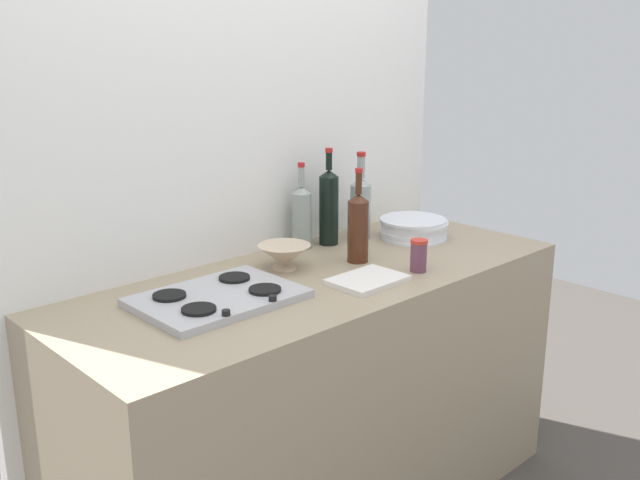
{
  "coord_description": "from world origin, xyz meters",
  "views": [
    {
      "loc": [
        -1.56,
        -1.65,
        1.66
      ],
      "look_at": [
        0.0,
        0.0,
        1.02
      ],
      "focal_mm": 40.57,
      "sensor_mm": 36.0,
      "label": 1
    }
  ],
  "objects_px": {
    "stovetop_hob": "(218,297)",
    "wine_bottle_mid_right": "(302,216)",
    "wine_bottle_leftmost": "(358,226)",
    "wine_bottle_mid_left": "(360,206)",
    "condiment_jar_front": "(419,255)",
    "mixing_bowl": "(284,256)",
    "cutting_board": "(368,280)",
    "plate_stack": "(414,228)",
    "wine_bottle_rightmost": "(329,206)"
  },
  "relations": [
    {
      "from": "condiment_jar_front",
      "to": "cutting_board",
      "type": "bearing_deg",
      "value": 170.62
    },
    {
      "from": "plate_stack",
      "to": "cutting_board",
      "type": "xyz_separation_m",
      "value": [
        -0.52,
        -0.24,
        -0.03
      ]
    },
    {
      "from": "wine_bottle_mid_left",
      "to": "mixing_bowl",
      "type": "height_order",
      "value": "wine_bottle_mid_left"
    },
    {
      "from": "plate_stack",
      "to": "stovetop_hob",
      "type": "bearing_deg",
      "value": -176.83
    },
    {
      "from": "cutting_board",
      "to": "stovetop_hob",
      "type": "bearing_deg",
      "value": 157.32
    },
    {
      "from": "stovetop_hob",
      "to": "wine_bottle_mid_right",
      "type": "relative_size",
      "value": 1.47
    },
    {
      "from": "stovetop_hob",
      "to": "cutting_board",
      "type": "relative_size",
      "value": 1.99
    },
    {
      "from": "mixing_bowl",
      "to": "stovetop_hob",
      "type": "bearing_deg",
      "value": -163.47
    },
    {
      "from": "plate_stack",
      "to": "wine_bottle_mid_left",
      "type": "distance_m",
      "value": 0.23
    },
    {
      "from": "mixing_bowl",
      "to": "cutting_board",
      "type": "height_order",
      "value": "mixing_bowl"
    },
    {
      "from": "stovetop_hob",
      "to": "condiment_jar_front",
      "type": "height_order",
      "value": "condiment_jar_front"
    },
    {
      "from": "wine_bottle_rightmost",
      "to": "cutting_board",
      "type": "height_order",
      "value": "wine_bottle_rightmost"
    },
    {
      "from": "mixing_bowl",
      "to": "cutting_board",
      "type": "xyz_separation_m",
      "value": [
        0.1,
        -0.29,
        -0.04
      ]
    },
    {
      "from": "wine_bottle_leftmost",
      "to": "cutting_board",
      "type": "xyz_separation_m",
      "value": [
        -0.14,
        -0.18,
        -0.12
      ]
    },
    {
      "from": "wine_bottle_mid_right",
      "to": "wine_bottle_rightmost",
      "type": "bearing_deg",
      "value": -15.88
    },
    {
      "from": "wine_bottle_rightmost",
      "to": "cutting_board",
      "type": "xyz_separation_m",
      "value": [
        -0.22,
        -0.41,
        -0.14
      ]
    },
    {
      "from": "wine_bottle_mid_right",
      "to": "condiment_jar_front",
      "type": "distance_m",
      "value": 0.49
    },
    {
      "from": "stovetop_hob",
      "to": "wine_bottle_mid_right",
      "type": "xyz_separation_m",
      "value": [
        0.56,
        0.25,
        0.11
      ]
    },
    {
      "from": "wine_bottle_mid_right",
      "to": "wine_bottle_rightmost",
      "type": "xyz_separation_m",
      "value": [
        0.11,
        -0.03,
        0.03
      ]
    },
    {
      "from": "wine_bottle_mid_right",
      "to": "cutting_board",
      "type": "height_order",
      "value": "wine_bottle_mid_right"
    },
    {
      "from": "stovetop_hob",
      "to": "wine_bottle_mid_left",
      "type": "distance_m",
      "value": 0.85
    },
    {
      "from": "wine_bottle_rightmost",
      "to": "condiment_jar_front",
      "type": "distance_m",
      "value": 0.45
    },
    {
      "from": "stovetop_hob",
      "to": "wine_bottle_leftmost",
      "type": "distance_m",
      "value": 0.6
    },
    {
      "from": "wine_bottle_mid_left",
      "to": "plate_stack",
      "type": "bearing_deg",
      "value": -44.24
    },
    {
      "from": "mixing_bowl",
      "to": "cutting_board",
      "type": "bearing_deg",
      "value": -70.82
    },
    {
      "from": "wine_bottle_mid_left",
      "to": "cutting_board",
      "type": "xyz_separation_m",
      "value": [
        -0.37,
        -0.39,
        -0.12
      ]
    },
    {
      "from": "plate_stack",
      "to": "wine_bottle_leftmost",
      "type": "bearing_deg",
      "value": -170.89
    },
    {
      "from": "stovetop_hob",
      "to": "mixing_bowl",
      "type": "relative_size",
      "value": 2.63
    },
    {
      "from": "wine_bottle_mid_right",
      "to": "mixing_bowl",
      "type": "bearing_deg",
      "value": -144.95
    },
    {
      "from": "wine_bottle_mid_right",
      "to": "mixing_bowl",
      "type": "xyz_separation_m",
      "value": [
        -0.21,
        -0.15,
        -0.08
      ]
    },
    {
      "from": "plate_stack",
      "to": "condiment_jar_front",
      "type": "bearing_deg",
      "value": -138.3
    },
    {
      "from": "wine_bottle_leftmost",
      "to": "mixing_bowl",
      "type": "distance_m",
      "value": 0.28
    },
    {
      "from": "stovetop_hob",
      "to": "condiment_jar_front",
      "type": "relative_size",
      "value": 4.29
    },
    {
      "from": "plate_stack",
      "to": "wine_bottle_mid_right",
      "type": "relative_size",
      "value": 0.83
    },
    {
      "from": "stovetop_hob",
      "to": "wine_bottle_leftmost",
      "type": "height_order",
      "value": "wine_bottle_leftmost"
    },
    {
      "from": "wine_bottle_leftmost",
      "to": "wine_bottle_rightmost",
      "type": "distance_m",
      "value": 0.24
    },
    {
      "from": "plate_stack",
      "to": "wine_bottle_mid_left",
      "type": "height_order",
      "value": "wine_bottle_mid_left"
    },
    {
      "from": "stovetop_hob",
      "to": "condiment_jar_front",
      "type": "xyz_separation_m",
      "value": [
        0.66,
        -0.22,
        0.04
      ]
    },
    {
      "from": "wine_bottle_mid_left",
      "to": "wine_bottle_mid_right",
      "type": "distance_m",
      "value": 0.26
    },
    {
      "from": "wine_bottle_rightmost",
      "to": "stovetop_hob",
      "type": "bearing_deg",
      "value": -161.69
    },
    {
      "from": "stovetop_hob",
      "to": "mixing_bowl",
      "type": "bearing_deg",
      "value": 16.53
    },
    {
      "from": "stovetop_hob",
      "to": "wine_bottle_leftmost",
      "type": "relative_size",
      "value": 1.43
    },
    {
      "from": "wine_bottle_mid_right",
      "to": "condiment_jar_front",
      "type": "height_order",
      "value": "wine_bottle_mid_right"
    },
    {
      "from": "wine_bottle_leftmost",
      "to": "wine_bottle_mid_right",
      "type": "distance_m",
      "value": 0.26
    },
    {
      "from": "cutting_board",
      "to": "wine_bottle_leftmost",
      "type": "bearing_deg",
      "value": 51.83
    },
    {
      "from": "wine_bottle_rightmost",
      "to": "mixing_bowl",
      "type": "xyz_separation_m",
      "value": [
        -0.32,
        -0.12,
        -0.1
      ]
    },
    {
      "from": "wine_bottle_leftmost",
      "to": "condiment_jar_front",
      "type": "relative_size",
      "value": 3.0
    },
    {
      "from": "stovetop_hob",
      "to": "cutting_board",
      "type": "xyz_separation_m",
      "value": [
        0.45,
        -0.19,
        -0.0
      ]
    },
    {
      "from": "wine_bottle_mid_left",
      "to": "cutting_board",
      "type": "bearing_deg",
      "value": -133.71
    },
    {
      "from": "stovetop_hob",
      "to": "wine_bottle_rightmost",
      "type": "height_order",
      "value": "wine_bottle_rightmost"
    }
  ]
}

